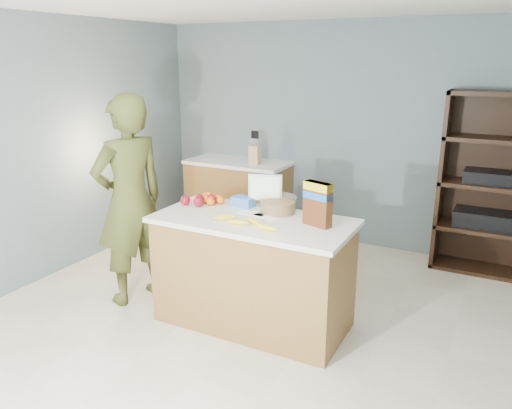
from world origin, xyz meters
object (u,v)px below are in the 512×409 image
at_px(person, 130,201).
at_px(tv, 265,189).
at_px(shelving_unit, 488,187).
at_px(cereal_box, 318,201).
at_px(counter_peninsula, 253,276).

height_order(person, tv, person).
xyz_separation_m(shelving_unit, person, (-2.69, -2.15, 0.05)).
relative_size(tv, cereal_box, 0.85).
bearing_deg(cereal_box, shelving_unit, 62.08).
distance_m(counter_peninsula, tv, 0.72).
xyz_separation_m(counter_peninsula, shelving_unit, (1.55, 2.05, 0.45)).
bearing_deg(shelving_unit, person, -141.33).
bearing_deg(person, shelving_unit, 148.28).
height_order(counter_peninsula, shelving_unit, shelving_unit).
relative_size(counter_peninsula, shelving_unit, 0.87).
bearing_deg(counter_peninsula, person, -174.70).
height_order(counter_peninsula, person, person).
xyz_separation_m(person, tv, (1.09, 0.42, 0.14)).
relative_size(person, tv, 6.49).
distance_m(counter_peninsula, person, 1.25).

